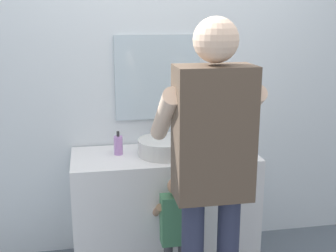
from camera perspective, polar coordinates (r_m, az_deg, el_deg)
The scene contains 8 objects.
back_wall at distance 3.26m, azimuth -1.50°, elevation 6.97°, with size 4.40×0.10×2.70m.
vanity_cabinet at distance 3.23m, azimuth -0.49°, elevation -10.56°, with size 1.27×0.54×0.82m, color white.
sink_basin at distance 3.04m, azimuth -0.44°, elevation -2.70°, with size 0.37×0.37×0.11m.
faucet at distance 3.24m, azimuth -1.12°, elevation -1.14°, with size 0.18×0.14×0.18m.
toothbrush_cup at distance 3.19m, azimuth 6.19°, elevation -1.98°, with size 0.07×0.07×0.21m.
soap_bottle at distance 3.06m, azimuth -6.41°, elevation -2.45°, with size 0.06×0.06×0.16m.
child_toddler at distance 2.84m, azimuth 0.94°, elevation -12.73°, with size 0.25×0.25×0.80m.
adult_parent at distance 2.35m, azimuth 5.68°, elevation -3.45°, with size 0.55×0.57×1.76m.
Camera 1 is at (-0.50, -2.57, 1.79)m, focal length 47.38 mm.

